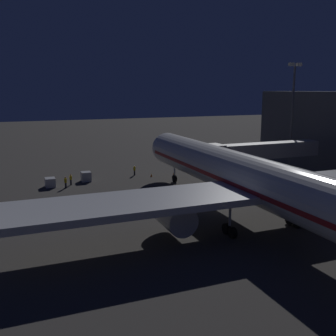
# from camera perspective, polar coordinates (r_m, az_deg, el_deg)

# --- Properties ---
(ground_plane) EXTENTS (320.00, 320.00, 0.00)m
(ground_plane) POSITION_cam_1_polar(r_m,az_deg,el_deg) (53.66, 6.91, -5.34)
(ground_plane) COLOR #383533
(airliner_at_gate) EXTENTS (54.19, 64.18, 18.97)m
(airliner_at_gate) POSITION_cam_1_polar(r_m,az_deg,el_deg) (43.16, 14.26, -2.58)
(airliner_at_gate) COLOR silver
(airliner_at_gate) RESTS_ON ground_plane
(jet_bridge) EXTENTS (21.80, 3.40, 6.90)m
(jet_bridge) POSITION_cam_1_polar(r_m,az_deg,el_deg) (65.83, 12.31, 2.38)
(jet_bridge) COLOR #9E9E99
(jet_bridge) RESTS_ON ground_plane
(apron_floodlight_mast) EXTENTS (2.90, 0.50, 20.28)m
(apron_floodlight_mast) POSITION_cam_1_polar(r_m,az_deg,el_deg) (79.63, 17.67, 8.15)
(apron_floodlight_mast) COLOR #59595E
(apron_floodlight_mast) RESTS_ON ground_plane
(baggage_container_near_belt) EXTENTS (1.58, 1.71, 1.62)m
(baggage_container_near_belt) POSITION_cam_1_polar(r_m,az_deg,el_deg) (68.04, -11.86, -1.22)
(baggage_container_near_belt) COLOR #B7BABF
(baggage_container_near_belt) RESTS_ON ground_plane
(baggage_container_mid_row) EXTENTS (1.55, 1.89, 1.46)m
(baggage_container_mid_row) POSITION_cam_1_polar(r_m,az_deg,el_deg) (65.49, -16.79, -2.03)
(baggage_container_mid_row) COLOR #B7BABF
(baggage_container_mid_row) RESTS_ON ground_plane
(ground_crew_near_nose_gear) EXTENTS (0.40, 0.40, 1.89)m
(ground_crew_near_nose_gear) POSITION_cam_1_polar(r_m,az_deg,el_deg) (63.91, -14.70, -1.95)
(ground_crew_near_nose_gear) COLOR black
(ground_crew_near_nose_gear) RESTS_ON ground_plane
(ground_crew_by_belt_loader) EXTENTS (0.40, 0.40, 1.79)m
(ground_crew_by_belt_loader) POSITION_cam_1_polar(r_m,az_deg,el_deg) (65.78, -13.99, -1.59)
(ground_crew_by_belt_loader) COLOR black
(ground_crew_by_belt_loader) RESTS_ON ground_plane
(ground_crew_marshaller_fwd) EXTENTS (0.40, 0.40, 1.87)m
(ground_crew_marshaller_fwd) POSITION_cam_1_polar(r_m,az_deg,el_deg) (71.38, -4.91, -0.25)
(ground_crew_marshaller_fwd) COLOR black
(ground_crew_marshaller_fwd) RESTS_ON ground_plane
(traffic_cone_nose_port) EXTENTS (0.36, 0.36, 0.55)m
(traffic_cone_nose_port) POSITION_cam_1_polar(r_m,az_deg,el_deg) (71.78, 0.87, -0.76)
(traffic_cone_nose_port) COLOR orange
(traffic_cone_nose_port) RESTS_ON ground_plane
(traffic_cone_nose_starboard) EXTENTS (0.36, 0.36, 0.55)m
(traffic_cone_nose_starboard) POSITION_cam_1_polar(r_m,az_deg,el_deg) (70.23, -2.44, -1.04)
(traffic_cone_nose_starboard) COLOR orange
(traffic_cone_nose_starboard) RESTS_ON ground_plane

